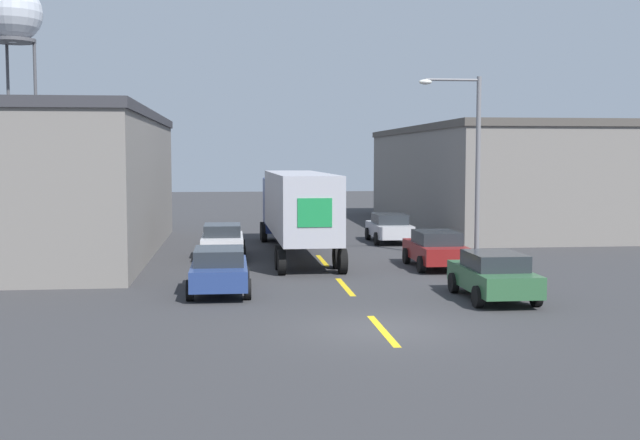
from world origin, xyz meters
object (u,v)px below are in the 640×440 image
Objects in this scene: semi_truck at (296,205)px; parked_car_right_near at (493,275)px; parked_car_right_mid at (436,248)px; parked_car_left_near at (219,269)px; parked_car_right_far at (389,227)px; water_tower at (12,16)px; parked_car_left_far at (222,240)px; street_lamp at (471,154)px.

parked_car_right_near is at bearing -67.96° from semi_truck.
parked_car_right_mid is 1.00× the size of parked_car_left_near.
water_tower is (-27.17, 33.41, 15.94)m from parked_car_right_far.
parked_car_right_far is at bearing 59.60° from parked_car_left_near.
parked_car_right_far is 16.83m from parked_car_left_near.
parked_car_right_far is at bearing 39.15° from semi_truck.
semi_truck is 3.77m from parked_car_left_far.
parked_car_left_far is at bearing 168.43° from street_lamp.
water_tower is at bearing 129.12° from parked_car_right_far.
water_tower reaches higher than parked_car_right_near.
water_tower reaches higher than parked_car_left_near.
semi_truck is at bearing 135.35° from parked_car_right_mid.
water_tower is (-27.17, 50.02, 15.94)m from parked_car_right_near.
parked_car_left_near is at bearing -120.40° from parked_car_right_far.
parked_car_left_near is at bearing -68.73° from water_tower.
semi_truck is 3.44× the size of parked_car_left_near.
parked_car_right_mid is 9.50m from parked_car_right_far.
parked_car_right_far is (5.19, 4.37, -1.48)m from semi_truck.
parked_car_left_near is at bearing -109.10° from semi_truck.
street_lamp reaches higher than parked_car_right_mid.
parked_car_left_near is 0.22× the size of water_tower.
parked_car_right_mid is (5.19, -5.13, -1.48)m from semi_truck.
parked_car_left_near is (-8.52, -5.01, 0.00)m from parked_car_right_mid.
parked_car_left_near is 13.18m from street_lamp.
parked_car_right_mid is at bearing -57.66° from water_tower.
parked_car_left_far is at bearing 90.00° from parked_car_left_near.
semi_truck is at bearing 112.98° from parked_car_right_near.
street_lamp reaches higher than parked_car_right_near.
parked_car_left_far is (-8.52, -5.35, 0.00)m from parked_car_right_far.
parked_car_right_mid is 9.48m from parked_car_left_far.
parked_car_right_near is (0.00, -7.11, 0.00)m from parked_car_right_mid.
parked_car_left_near is (0.00, -9.17, 0.00)m from parked_car_left_far.
street_lamp reaches higher than parked_car_right_far.
semi_truck is 46.04m from water_tower.
parked_car_left_near is 1.00× the size of parked_car_right_near.
parked_car_left_far is at bearing -64.30° from water_tower.
water_tower is (-21.98, 37.78, 14.46)m from semi_truck.
water_tower is at bearing 122.34° from parked_car_right_mid.
semi_truck is 3.44× the size of parked_car_right_far.
parked_car_left_far is at bearing -147.89° from parked_car_right_far.
parked_car_right_mid and parked_car_right_near have the same top height.
parked_car_right_mid is 53.23m from water_tower.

